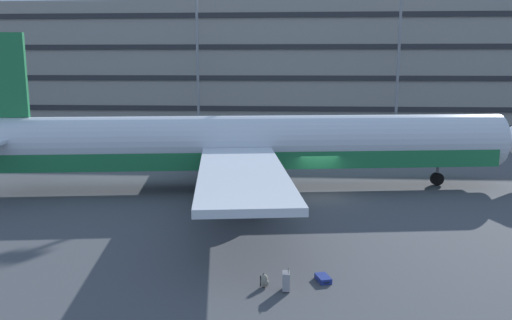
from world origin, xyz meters
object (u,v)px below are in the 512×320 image
Objects in this scene: airliner at (245,145)px; suitcase_upright at (323,278)px; suitcase_small at (286,281)px; backpack_silver at (265,281)px.

airliner is 45.61× the size of suitcase_upright.
suitcase_small reaches higher than backpack_silver.
suitcase_small reaches higher than suitcase_upright.
airliner is 46.58× the size of suitcase_small.
suitcase_upright is 1.58× the size of backpack_silver.
suitcase_upright is 1.02× the size of suitcase_small.
suitcase_upright is 1.79m from suitcase_small.
airliner is at bearing 106.05° from suitcase_upright.
suitcase_small is at bearing -18.68° from backpack_silver.
backpack_silver is (-2.28, -0.72, 0.14)m from suitcase_upright.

